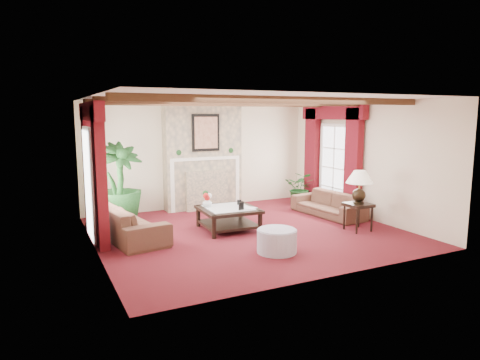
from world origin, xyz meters
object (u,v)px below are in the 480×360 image
potted_palm (120,202)px  side_table (358,217)px  sofa_right (328,200)px  sofa_left (128,216)px  ottoman (277,241)px  coffee_table (228,219)px

potted_palm → side_table: size_ratio=3.50×
side_table → sofa_right: bearing=78.8°
sofa_left → ottoman: 3.00m
potted_palm → ottoman: (2.09, -3.21, -0.30)m
sofa_left → coffee_table: size_ratio=2.01×
potted_palm → ottoman: 3.84m
sofa_right → sofa_left: bearing=-98.7°
side_table → coffee_table: bearing=152.7°
sofa_right → coffee_table: 2.68m
coffee_table → sofa_right: bearing=5.0°
potted_palm → coffee_table: potted_palm is taller
sofa_left → coffee_table: bearing=-108.6°
sofa_left → sofa_right: bearing=-101.9°
ottoman → potted_palm: bearing=123.1°
sofa_right → side_table: (-0.27, -1.35, -0.08)m
potted_palm → ottoman: bearing=-56.9°
sofa_right → ottoman: (-2.53, -1.85, -0.17)m
sofa_right → potted_palm: bearing=-112.3°
sofa_right → ottoman: bearing=-59.7°
potted_palm → side_table: 5.13m
sofa_right → coffee_table: size_ratio=1.71×
ottoman → sofa_right: bearing=36.2°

